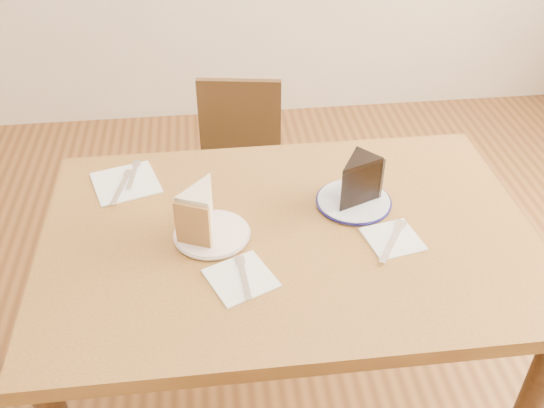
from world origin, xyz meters
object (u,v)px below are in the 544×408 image
at_px(plate_cream, 212,234).
at_px(table, 288,261).
at_px(carrot_cake, 203,209).
at_px(chair_far, 239,173).
at_px(plate_navy, 354,202).
at_px(chocolate_cake, 354,184).

bearing_deg(plate_cream, table, -1.01).
relative_size(table, carrot_cake, 10.31).
xyz_separation_m(chair_far, plate_cream, (-0.11, -0.76, 0.34)).
height_order(table, plate_navy, plate_navy).
relative_size(plate_navy, chocolate_cake, 1.62).
relative_size(table, plate_cream, 6.75).
distance_m(table, chocolate_cake, 0.26).
xyz_separation_m(plate_cream, chocolate_cake, (0.36, 0.08, 0.06)).
height_order(plate_navy, chocolate_cake, chocolate_cake).
xyz_separation_m(plate_cream, carrot_cake, (-0.02, 0.02, 0.06)).
bearing_deg(chair_far, plate_cream, 90.76).
bearing_deg(chair_far, table, 104.78).
distance_m(plate_navy, carrot_cake, 0.40).
bearing_deg(chair_far, carrot_cake, 89.27).
bearing_deg(chocolate_cake, plate_cream, 60.97).
height_order(table, chair_far, table).
relative_size(chair_far, plate_cream, 4.15).
relative_size(plate_cream, chocolate_cake, 1.55).
relative_size(chair_far, plate_navy, 3.96).
distance_m(table, chair_far, 0.80).
bearing_deg(table, plate_navy, 26.83).
distance_m(table, carrot_cake, 0.26).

